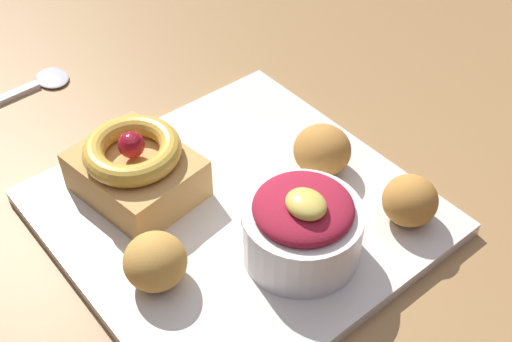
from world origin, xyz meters
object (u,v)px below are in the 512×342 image
object	(u,v)px
cake_slice	(135,168)
spoon	(28,88)
berry_ramekin	(302,226)
fritter_back	(322,150)
front_plate	(237,212)
fritter_front	(410,201)
fritter_middle	(155,261)

from	to	relation	value
cake_slice	spoon	xyz separation A→B (m)	(-0.21, -0.00, -0.04)
berry_ramekin	fritter_back	bearing A→B (deg)	127.09
front_plate	fritter_front	world-z (taller)	fritter_front
fritter_front	fritter_middle	size ratio (longest dim) A/B	0.95
cake_slice	front_plate	bearing A→B (deg)	37.85
front_plate	fritter_middle	xyz separation A→B (m)	(0.02, -0.09, 0.03)
front_plate	fritter_front	bearing A→B (deg)	45.49
fritter_front	fritter_back	xyz separation A→B (m)	(-0.08, -0.01, 0.00)
cake_slice	fritter_front	xyz separation A→B (m)	(0.16, 0.15, -0.01)
berry_ramekin	fritter_middle	world-z (taller)	berry_ramekin
cake_slice	spoon	size ratio (longest dim) A/B	0.83
berry_ramekin	cake_slice	bearing A→B (deg)	-155.93
front_plate	cake_slice	xyz separation A→B (m)	(-0.07, -0.05, 0.03)
front_plate	fritter_back	size ratio (longest dim) A/B	5.62
berry_ramekin	fritter_middle	distance (m)	0.11
berry_ramekin	spoon	world-z (taller)	berry_ramekin
spoon	fritter_back	bearing A→B (deg)	-65.86
cake_slice	fritter_front	world-z (taller)	cake_slice
front_plate	spoon	bearing A→B (deg)	-168.41
cake_slice	spoon	bearing A→B (deg)	-178.73
berry_ramekin	fritter_back	xyz separation A→B (m)	(-0.06, 0.08, -0.01)
berry_ramekin	fritter_front	world-z (taller)	berry_ramekin
front_plate	berry_ramekin	xyz separation A→B (m)	(0.07, 0.01, 0.04)
fritter_middle	fritter_front	bearing A→B (deg)	68.05
fritter_back	spoon	size ratio (longest dim) A/B	0.38
fritter_middle	fritter_back	size ratio (longest dim) A/B	0.94
cake_slice	fritter_middle	bearing A→B (deg)	-23.72
berry_ramekin	fritter_back	size ratio (longest dim) A/B	1.83
cake_slice	fritter_middle	size ratio (longest dim) A/B	2.32
fritter_front	fritter_back	world-z (taller)	fritter_back
fritter_front	spoon	size ratio (longest dim) A/B	0.34
berry_ramekin	fritter_middle	bearing A→B (deg)	-115.76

